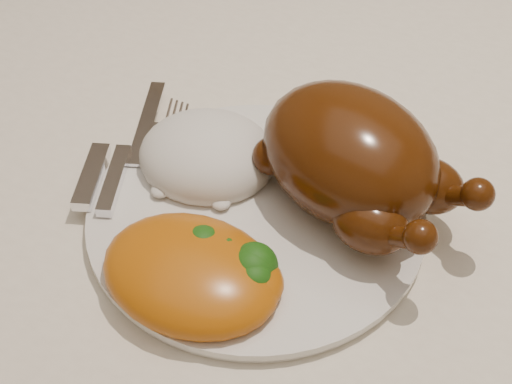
% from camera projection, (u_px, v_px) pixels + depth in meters
% --- Properties ---
extents(dining_table, '(1.60, 0.90, 0.76)m').
position_uv_depth(dining_table, '(362.00, 215.00, 0.70)').
color(dining_table, brown).
rests_on(dining_table, floor).
extents(tablecloth, '(1.73, 1.03, 0.18)m').
position_uv_depth(tablecloth, '(370.00, 160.00, 0.65)').
color(tablecloth, white).
rests_on(tablecloth, dining_table).
extents(dinner_plate, '(0.30, 0.30, 0.01)m').
position_uv_depth(dinner_plate, '(256.00, 215.00, 0.55)').
color(dinner_plate, silver).
rests_on(dinner_plate, tablecloth).
extents(roast_chicken, '(0.20, 0.16, 0.09)m').
position_uv_depth(roast_chicken, '(353.00, 158.00, 0.52)').
color(roast_chicken, '#4A2508').
rests_on(roast_chicken, dinner_plate).
extents(rice_mound, '(0.13, 0.12, 0.06)m').
position_uv_depth(rice_mound, '(207.00, 156.00, 0.58)').
color(rice_mound, white).
rests_on(rice_mound, dinner_plate).
extents(mac_and_cheese, '(0.13, 0.10, 0.05)m').
position_uv_depth(mac_and_cheese, '(206.00, 273.00, 0.49)').
color(mac_and_cheese, '#BE610C').
rests_on(mac_and_cheese, dinner_plate).
extents(cutlery, '(0.07, 0.17, 0.01)m').
position_uv_depth(cutlery, '(120.00, 160.00, 0.58)').
color(cutlery, silver).
rests_on(cutlery, dinner_plate).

